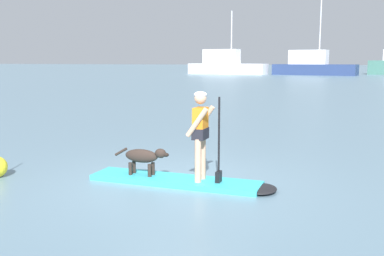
{
  "coord_description": "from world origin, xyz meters",
  "views": [
    {
      "loc": [
        2.9,
        -7.59,
        2.29
      ],
      "look_at": [
        0.0,
        1.0,
        0.9
      ],
      "focal_mm": 41.86,
      "sensor_mm": 36.0,
      "label": 1
    }
  ],
  "objects_px": {
    "dog": "(144,157)",
    "moored_boat_far_starboard": "(225,65)",
    "moored_boat_starboard": "(313,66)",
    "person_paddler": "(201,130)",
    "paddleboard": "(186,182)"
  },
  "relations": [
    {
      "from": "dog",
      "to": "moored_boat_far_starboard",
      "type": "relative_size",
      "value": 0.09
    },
    {
      "from": "moored_boat_far_starboard",
      "to": "moored_boat_starboard",
      "type": "height_order",
      "value": "moored_boat_starboard"
    },
    {
      "from": "dog",
      "to": "moored_boat_far_starboard",
      "type": "height_order",
      "value": "moored_boat_far_starboard"
    },
    {
      "from": "person_paddler",
      "to": "moored_boat_far_starboard",
      "type": "height_order",
      "value": "moored_boat_far_starboard"
    },
    {
      "from": "dog",
      "to": "moored_boat_far_starboard",
      "type": "bearing_deg",
      "value": 103.05
    },
    {
      "from": "person_paddler",
      "to": "dog",
      "type": "xyz_separation_m",
      "value": [
        -1.15,
        0.02,
        -0.58
      ]
    },
    {
      "from": "moored_boat_far_starboard",
      "to": "moored_boat_starboard",
      "type": "relative_size",
      "value": 1.04
    },
    {
      "from": "paddleboard",
      "to": "moored_boat_starboard",
      "type": "xyz_separation_m",
      "value": [
        -1.85,
        62.69,
        1.36
      ]
    },
    {
      "from": "dog",
      "to": "moored_boat_far_starboard",
      "type": "xyz_separation_m",
      "value": [
        -14.61,
        63.03,
        1.02
      ]
    },
    {
      "from": "paddleboard",
      "to": "moored_boat_starboard",
      "type": "bearing_deg",
      "value": 91.69
    },
    {
      "from": "paddleboard",
      "to": "dog",
      "type": "bearing_deg",
      "value": 178.77
    },
    {
      "from": "person_paddler",
      "to": "moored_boat_far_starboard",
      "type": "distance_m",
      "value": 65.0
    },
    {
      "from": "paddleboard",
      "to": "person_paddler",
      "type": "xyz_separation_m",
      "value": [
        0.29,
        -0.01,
        0.99
      ]
    },
    {
      "from": "paddleboard",
      "to": "moored_boat_starboard",
      "type": "relative_size",
      "value": 0.28
    },
    {
      "from": "paddleboard",
      "to": "dog",
      "type": "distance_m",
      "value": 0.96
    }
  ]
}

